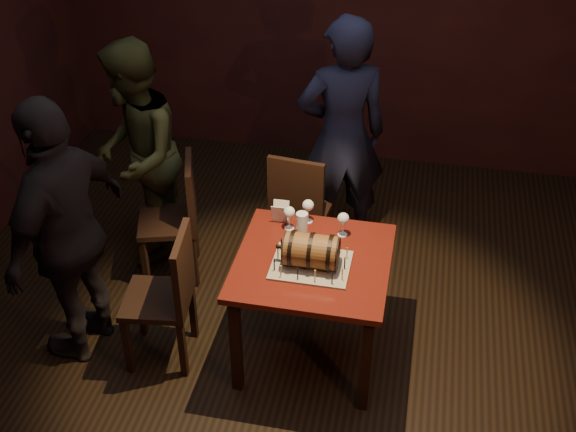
% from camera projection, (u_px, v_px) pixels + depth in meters
% --- Properties ---
extents(room_shell, '(5.04, 5.04, 2.80)m').
position_uv_depth(room_shell, '(291.00, 154.00, 3.93)').
color(room_shell, black).
rests_on(room_shell, ground).
extents(pub_table, '(0.90, 0.90, 0.75)m').
position_uv_depth(pub_table, '(313.00, 274.00, 4.28)').
color(pub_table, '#450F0B').
rests_on(pub_table, ground).
extents(cake_board, '(0.45, 0.35, 0.01)m').
position_uv_depth(cake_board, '(311.00, 265.00, 4.16)').
color(cake_board, gray).
rests_on(cake_board, pub_table).
extents(barrel_cake, '(0.36, 0.21, 0.21)m').
position_uv_depth(barrel_cake, '(311.00, 251.00, 4.10)').
color(barrel_cake, brown).
rests_on(barrel_cake, cake_board).
extents(birthday_candles, '(0.40, 0.30, 0.09)m').
position_uv_depth(birthday_candles, '(311.00, 259.00, 4.14)').
color(birthday_candles, '#FFE898').
rests_on(birthday_candles, cake_board).
extents(wine_glass_left, '(0.07, 0.07, 0.16)m').
position_uv_depth(wine_glass_left, '(289.00, 213.00, 4.40)').
color(wine_glass_left, silver).
rests_on(wine_glass_left, pub_table).
extents(wine_glass_mid, '(0.07, 0.07, 0.16)m').
position_uv_depth(wine_glass_mid, '(308.00, 206.00, 4.47)').
color(wine_glass_mid, silver).
rests_on(wine_glass_mid, pub_table).
extents(wine_glass_right, '(0.07, 0.07, 0.16)m').
position_uv_depth(wine_glass_right, '(343.00, 219.00, 4.35)').
color(wine_glass_right, silver).
rests_on(wine_glass_right, pub_table).
extents(pint_of_ale, '(0.07, 0.07, 0.15)m').
position_uv_depth(pint_of_ale, '(302.00, 224.00, 4.39)').
color(pint_of_ale, silver).
rests_on(pint_of_ale, pub_table).
extents(menu_card, '(0.10, 0.05, 0.13)m').
position_uv_depth(menu_card, '(280.00, 213.00, 4.50)').
color(menu_card, white).
rests_on(menu_card, pub_table).
extents(chair_back, '(0.44, 0.44, 0.93)m').
position_uv_depth(chair_back, '(300.00, 203.00, 5.11)').
color(chair_back, black).
rests_on(chair_back, ground).
extents(chair_left_rear, '(0.50, 0.50, 0.93)m').
position_uv_depth(chair_left_rear, '(178.00, 213.00, 5.02)').
color(chair_left_rear, black).
rests_on(chair_left_rear, ground).
extents(chair_left_front, '(0.45, 0.45, 0.93)m').
position_uv_depth(chair_left_front, '(169.00, 291.00, 4.33)').
color(chair_left_front, black).
rests_on(chair_left_front, ground).
extents(person_back, '(0.76, 0.63, 1.79)m').
position_uv_depth(person_back, '(342.00, 137.00, 5.14)').
color(person_back, black).
rests_on(person_back, ground).
extents(person_left_rear, '(0.82, 0.94, 1.66)m').
position_uv_depth(person_left_rear, '(136.00, 156.00, 5.06)').
color(person_left_rear, '#36391C').
rests_on(person_left_rear, ground).
extents(person_left_front, '(0.61, 1.08, 1.74)m').
position_uv_depth(person_left_front, '(68.00, 233.00, 4.23)').
color(person_left_front, black).
rests_on(person_left_front, ground).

